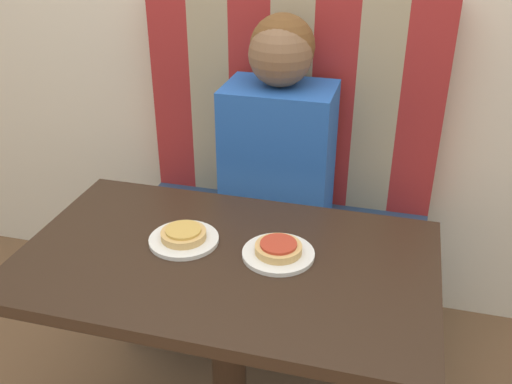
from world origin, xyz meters
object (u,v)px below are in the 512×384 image
plate_left (184,240)px  pizza_right (278,248)px  person (279,129)px  pizza_left (184,234)px  plate_right (278,254)px

plate_left → pizza_right: size_ratio=1.54×
person → pizza_right: 0.59m
plate_left → pizza_left: 0.02m
person → plate_right: bearing=-77.1°
plate_right → pizza_right: pizza_right is taller
plate_right → pizza_left: (-0.26, -0.00, 0.02)m
person → plate_left: size_ratio=3.91×
person → plate_left: (-0.13, -0.57, -0.11)m
pizza_left → pizza_right: same height
plate_left → plate_right: size_ratio=1.00×
person → pizza_right: bearing=-77.1°
person → pizza_left: size_ratio=6.03×
plate_left → pizza_left: pizza_left is taller
pizza_right → plate_right: bearing=90.0°
person → pizza_right: size_ratio=6.03×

